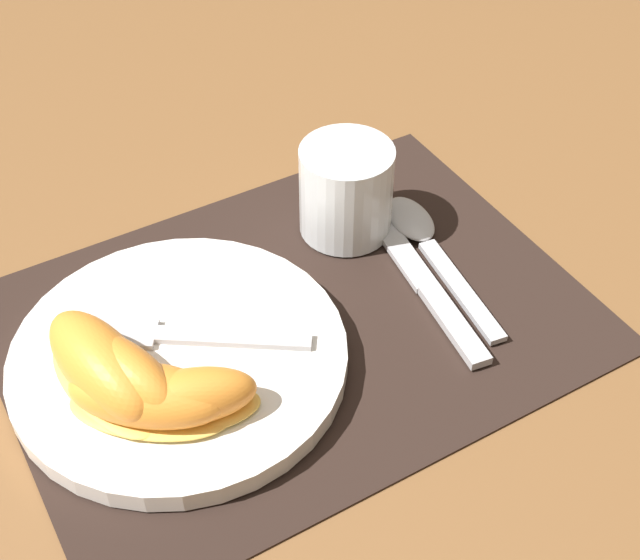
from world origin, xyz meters
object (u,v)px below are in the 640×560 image
Objects in this scene: juice_glass at (346,195)px; citrus_wedge_0 at (102,368)px; citrus_wedge_2 at (148,398)px; citrus_wedge_1 at (126,378)px; citrus_wedge_3 at (187,400)px; spoon at (423,237)px; knife at (419,275)px; plate at (181,361)px; fork at (167,335)px.

juice_glass reaches higher than citrus_wedge_0.
citrus_wedge_0 is at bearing 116.52° from citrus_wedge_2.
citrus_wedge_3 is (0.03, -0.03, -0.00)m from citrus_wedge_1.
spoon is 0.28m from citrus_wedge_0.
knife is 2.00× the size of citrus_wedge_1.
plate is 1.97× the size of citrus_wedge_0.
plate is 0.06m from citrus_wedge_0.
fork is (-0.18, -0.06, -0.02)m from juice_glass.
citrus_wedge_2 reaches higher than fork.
citrus_wedge_1 is at bearing 109.12° from citrus_wedge_2.
citrus_wedge_2 is (-0.04, -0.06, 0.01)m from fork.
knife is 0.04m from spoon.
citrus_wedge_3 reaches higher than plate.
spoon is (0.23, 0.03, -0.00)m from plate.
citrus_wedge_3 is (-0.21, -0.04, 0.03)m from knife.
plate is at bearing 23.22° from citrus_wedge_1.
plate is at bearing 3.44° from citrus_wedge_0.
citrus_wedge_3 is (-0.20, -0.13, -0.00)m from juice_glass.
plate is at bearing -84.38° from fork.
plate is 1.35× the size of spoon.
plate is 0.20m from knife.
juice_glass is at bearing 32.75° from citrus_wedge_3.
citrus_wedge_2 is 0.03m from citrus_wedge_3.
citrus_wedge_2 is (-0.26, -0.06, 0.03)m from spoon.
citrus_wedge_2 is (-0.04, -0.04, 0.02)m from plate.
plate is 2.06× the size of citrus_wedge_2.
juice_glass is 0.76× the size of citrus_wedge_3.
fork is at bearing 41.89° from citrus_wedge_1.
citrus_wedge_1 reaches higher than citrus_wedge_2.
plate is 0.02m from fork.
fork is 1.51× the size of citrus_wedge_1.
knife is at bearing -129.23° from spoon.
citrus_wedge_0 reaches higher than fork.
citrus_wedge_3 is at bearing -147.25° from juice_glass.
citrus_wedge_3 is at bearing -168.21° from knife.
juice_glass is 0.44× the size of spoon.
citrus_wedge_1 is 1.03× the size of citrus_wedge_3.
juice_glass reaches higher than knife.
citrus_wedge_3 is (-0.01, -0.07, 0.01)m from fork.
juice_glass is 0.24m from citrus_wedge_2.
citrus_wedge_1 is at bearing -157.47° from juice_glass.
knife is at bearing -77.78° from juice_glass.
citrus_wedge_2 and citrus_wedge_3 have the same top height.
knife is 0.24m from citrus_wedge_1.
knife is (0.02, -0.08, -0.03)m from juice_glass.
citrus_wedge_0 is (-0.05, -0.00, 0.03)m from plate.
citrus_wedge_1 reaches higher than plate.
juice_glass is 0.67× the size of citrus_wedge_2.
fork is at bearing 172.47° from knife.
juice_glass is at bearing 16.86° from fork.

